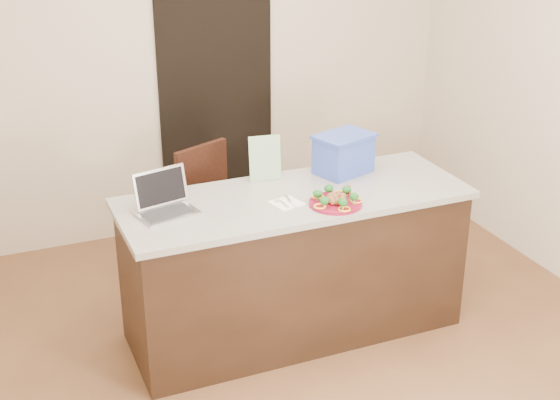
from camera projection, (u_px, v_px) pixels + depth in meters
name	position (u px, v px, depth m)	size (l,w,h in m)	color
ground	(310.00, 350.00, 4.70)	(4.00, 4.00, 0.00)	brown
room_shell	(315.00, 89.00, 4.05)	(4.00, 4.00, 4.00)	white
doorway	(216.00, 102.00, 6.01)	(0.90, 0.02, 2.00)	black
island	(294.00, 264.00, 4.72)	(2.06, 0.76, 0.92)	black
plate	(335.00, 203.00, 4.41)	(0.30, 0.30, 0.02)	maroon
meatballs	(335.00, 198.00, 4.40)	(0.12, 0.12, 0.04)	brown
broccoli	(336.00, 195.00, 4.39)	(0.24, 0.26, 0.04)	#144E19
pepper_rings	(336.00, 201.00, 4.40)	(0.30, 0.29, 0.01)	yellow
napkin	(286.00, 203.00, 4.42)	(0.16, 0.16, 0.01)	white
fork	(283.00, 202.00, 4.42)	(0.03, 0.13, 0.00)	silver
knife	(292.00, 202.00, 4.42)	(0.02, 0.18, 0.01)	silver
yogurt_bottle	(348.00, 192.00, 4.52)	(0.03, 0.03, 0.06)	silver
laptop	(164.00, 201.00, 4.31)	(0.36, 0.32, 0.22)	#B3B2B7
leaflet	(265.00, 158.00, 4.71)	(0.20, 0.00, 0.28)	silver
blue_box	(344.00, 154.00, 4.82)	(0.41, 0.35, 0.25)	#324CB6
chair	(208.00, 209.00, 5.26)	(0.56, 0.58, 0.97)	#33170F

